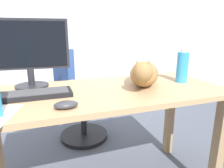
{
  "coord_description": "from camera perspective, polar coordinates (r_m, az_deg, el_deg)",
  "views": [
    {
      "loc": [
        -0.33,
        -1.09,
        1.07
      ],
      "look_at": [
        0.01,
        -0.1,
        0.79
      ],
      "focal_mm": 31.69,
      "sensor_mm": 36.0,
      "label": 1
    }
  ],
  "objects": [
    {
      "name": "desk",
      "position": [
        1.23,
        -2.14,
        -6.66
      ],
      "size": [
        1.47,
        0.64,
        0.73
      ],
      "color": "tan",
      "rests_on": "ground_plane"
    },
    {
      "name": "computer_mouse",
      "position": [
        0.92,
        -13.13,
        -5.86
      ],
      "size": [
        0.11,
        0.06,
        0.04
      ],
      "primitive_type": "ellipsoid",
      "color": "#333338",
      "rests_on": "desk"
    },
    {
      "name": "monitor",
      "position": [
        1.31,
        -23.02,
        8.79
      ],
      "size": [
        0.48,
        0.2,
        0.41
      ],
      "color": "#232328",
      "rests_on": "desk"
    },
    {
      "name": "water_bottle",
      "position": [
        1.43,
        19.6,
        4.7
      ],
      "size": [
        0.08,
        0.08,
        0.23
      ],
      "color": "#2D8CD1",
      "rests_on": "desk"
    },
    {
      "name": "keyboard",
      "position": [
        1.14,
        -22.67,
        -2.94
      ],
      "size": [
        0.44,
        0.15,
        0.03
      ],
      "color": "black",
      "rests_on": "desk"
    },
    {
      "name": "back_wall",
      "position": [
        2.64,
        -12.65,
        19.58
      ],
      "size": [
        6.0,
        0.04,
        2.6
      ],
      "primitive_type": "cube",
      "color": "silver",
      "rests_on": "ground_plane"
    },
    {
      "name": "office_chair",
      "position": [
        1.97,
        -9.69,
        -5.04
      ],
      "size": [
        0.5,
        0.48,
        0.93
      ],
      "color": "black",
      "rests_on": "ground_plane"
    },
    {
      "name": "cat",
      "position": [
        1.28,
        9.24,
        3.06
      ],
      "size": [
        0.35,
        0.53,
        0.2
      ],
      "color": "olive",
      "rests_on": "desk"
    }
  ]
}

